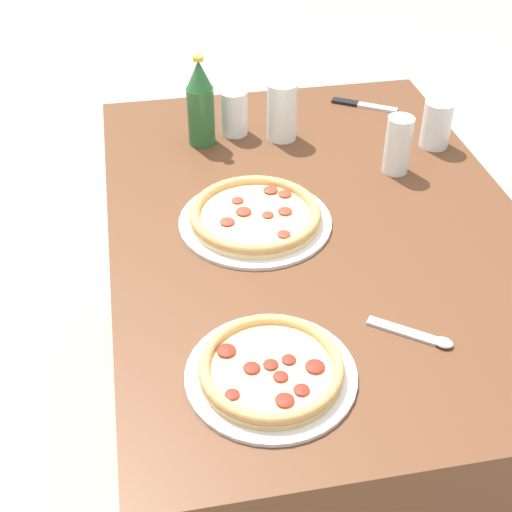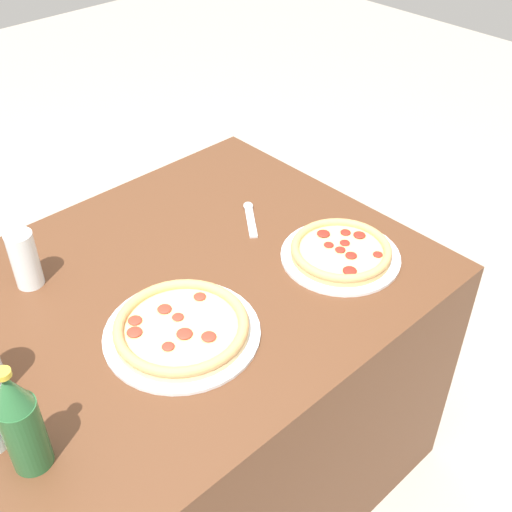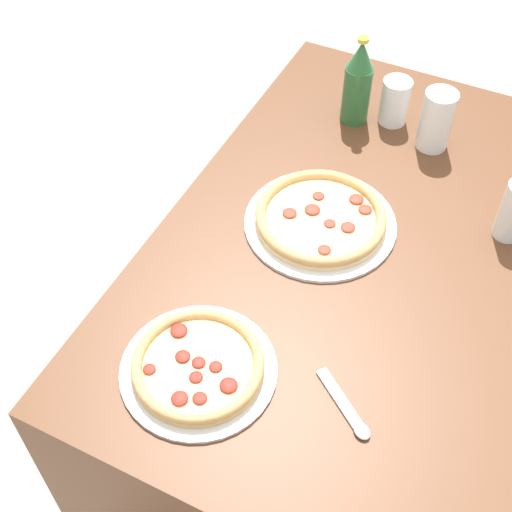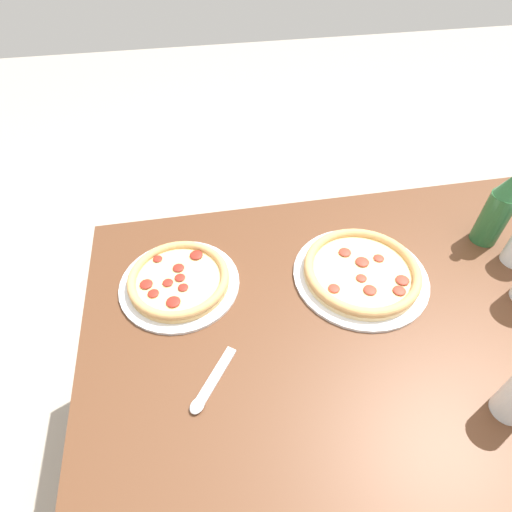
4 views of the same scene
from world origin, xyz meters
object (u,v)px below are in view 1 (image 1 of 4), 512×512
object	(u,v)px
pizza_margherita	(255,216)
beer_bottle	(200,103)
pizza_veggie	(271,369)
knife	(361,105)
spoon	(419,336)
glass_iced_tea	(398,147)
glass_mango_juice	(234,115)
glass_red_wine	(436,126)
glass_orange_juice	(283,112)

from	to	relation	value
pizza_margherita	beer_bottle	bearing A→B (deg)	-169.79
pizza_veggie	beer_bottle	xyz separation A→B (m)	(-0.80, -0.01, 0.09)
beer_bottle	knife	xyz separation A→B (m)	(-0.12, 0.45, -0.10)
pizza_margherita	knife	world-z (taller)	pizza_margherita
knife	spoon	bearing A→B (deg)	-10.90
beer_bottle	knife	size ratio (longest dim) A/B	1.36
glass_iced_tea	glass_mango_juice	bearing A→B (deg)	-126.60
glass_mango_juice	knife	bearing A→B (deg)	103.38
glass_mango_juice	beer_bottle	bearing A→B (deg)	-68.27
pizza_margherita	glass_red_wine	size ratio (longest dim) A/B	2.78
glass_mango_juice	glass_orange_juice	size ratio (longest dim) A/B	0.78
glass_mango_juice	spoon	xyz separation A→B (m)	(0.80, 0.20, -0.05)
glass_mango_juice	beer_bottle	xyz separation A→B (m)	(0.03, -0.09, 0.06)
glass_orange_juice	knife	xyz separation A→B (m)	(-0.13, 0.25, -0.07)
glass_red_wine	pizza_veggie	bearing A→B (deg)	-39.09
beer_bottle	glass_iced_tea	bearing A→B (deg)	62.93
glass_orange_juice	spoon	size ratio (longest dim) A/B	1.08
glass_red_wine	glass_orange_juice	distance (m)	0.38
spoon	glass_iced_tea	bearing A→B (deg)	164.95
spoon	glass_red_wine	bearing A→B (deg)	156.25
pizza_veggie	beer_bottle	world-z (taller)	beer_bottle
beer_bottle	pizza_margherita	bearing A→B (deg)	10.21
glass_red_wine	glass_orange_juice	world-z (taller)	glass_orange_juice
glass_mango_juice	pizza_veggie	bearing A→B (deg)	-5.17
pizza_veggie	glass_orange_juice	xyz separation A→B (m)	(-0.79, 0.19, 0.05)
glass_mango_juice	glass_orange_juice	xyz separation A→B (m)	(0.05, 0.12, 0.02)
spoon	beer_bottle	bearing A→B (deg)	-159.53
glass_orange_juice	knife	distance (m)	0.29
beer_bottle	glass_orange_juice	bearing A→B (deg)	86.72
glass_iced_tea	glass_mango_juice	world-z (taller)	glass_iced_tea
pizza_veggie	glass_iced_tea	bearing A→B (deg)	144.38
glass_red_wine	knife	world-z (taller)	glass_red_wine
glass_red_wine	knife	bearing A→B (deg)	-155.34
knife	spoon	size ratio (longest dim) A/B	1.22
pizza_veggie	knife	world-z (taller)	pizza_veggie
glass_red_wine	spoon	distance (m)	0.70
pizza_margherita	glass_orange_juice	xyz separation A→B (m)	(-0.36, 0.14, 0.05)
knife	pizza_veggie	bearing A→B (deg)	-25.56
pizza_margherita	glass_mango_juice	distance (m)	0.41
glass_iced_tea	beer_bottle	size ratio (longest dim) A/B	0.61
glass_iced_tea	spoon	world-z (taller)	glass_iced_tea
beer_bottle	pizza_veggie	bearing A→B (deg)	0.82
glass_mango_juice	beer_bottle	world-z (taller)	beer_bottle
glass_red_wine	glass_orange_juice	size ratio (longest dim) A/B	0.79
glass_red_wine	beer_bottle	world-z (taller)	beer_bottle
pizza_veggie	spoon	bearing A→B (deg)	98.81
pizza_veggie	glass_iced_tea	world-z (taller)	glass_iced_tea
knife	beer_bottle	bearing A→B (deg)	-74.96
pizza_veggie	glass_mango_juice	size ratio (longest dim) A/B	2.47
glass_iced_tea	glass_orange_juice	world-z (taller)	glass_orange_juice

